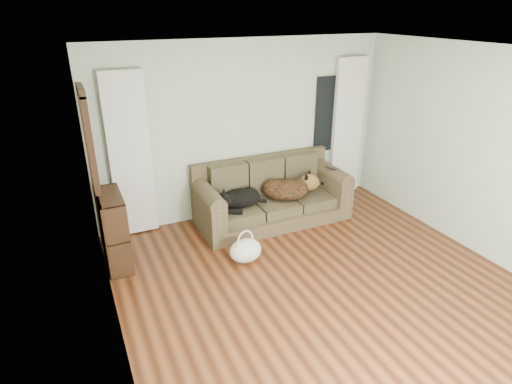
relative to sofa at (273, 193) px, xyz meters
name	(u,v)px	position (x,y,z in m)	size (l,w,h in m)	color
floor	(334,297)	(-0.22, -1.97, -0.45)	(5.00, 5.00, 0.00)	#3A1B0D
ceiling	(356,55)	(-0.22, -1.97, 2.15)	(5.00, 5.00, 0.00)	white
wall_back	(245,130)	(-0.22, 0.53, 0.85)	(4.50, 0.04, 2.60)	#ABBDA6
wall_left	(109,237)	(-2.47, -1.97, 0.85)	(0.04, 5.00, 2.60)	#ABBDA6
wall_right	(499,160)	(2.03, -1.97, 0.85)	(0.04, 5.00, 2.60)	#ABBDA6
curtain_left	(130,156)	(-1.92, 0.45, 0.70)	(0.55, 0.08, 2.25)	white
curtain_right	(347,128)	(1.58, 0.45, 0.70)	(0.55, 0.08, 2.25)	white
window_pane	(329,114)	(1.23, 0.50, 0.95)	(0.50, 0.03, 1.20)	black
door_casing	(95,179)	(-2.42, 0.07, 0.60)	(0.07, 0.60, 2.10)	black
sofa	(273,193)	(0.00, 0.00, 0.00)	(2.24, 0.97, 0.92)	brown
dog_black_lab	(238,198)	(-0.57, -0.03, 0.03)	(0.60, 0.42, 0.25)	black
dog_shepherd	(288,189)	(0.22, -0.06, 0.04)	(0.72, 0.51, 0.32)	black
tv_remote	(331,168)	(0.93, -0.10, 0.28)	(0.05, 0.18, 0.02)	black
tote_bag	(245,250)	(-0.83, -0.89, -0.29)	(0.42, 0.32, 0.31)	silver
bookshelf	(114,228)	(-2.31, -0.25, 0.05)	(0.28, 0.75, 0.94)	black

